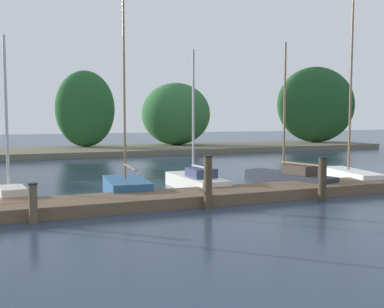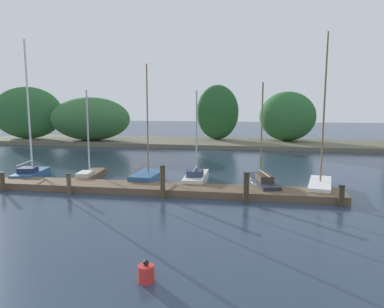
# 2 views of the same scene
# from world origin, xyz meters

# --- Properties ---
(dock_pier) EXTENTS (18.38, 1.80, 0.35)m
(dock_pier) POSITION_xyz_m (0.00, 13.50, 0.18)
(dock_pier) COLOR brown
(dock_pier) RESTS_ON ground
(far_shore) EXTENTS (52.04, 8.15, 7.56)m
(far_shore) POSITION_xyz_m (-0.87, 34.74, 2.81)
(far_shore) COLOR #66604C
(far_shore) RESTS_ON ground
(sailboat_0) EXTENTS (1.75, 3.47, 8.28)m
(sailboat_0) POSITION_xyz_m (-8.65, 15.53, 0.44)
(sailboat_0) COLOR #285684
(sailboat_0) RESTS_ON ground
(sailboat_1) EXTENTS (1.48, 4.55, 5.33)m
(sailboat_1) POSITION_xyz_m (-5.02, 15.77, 0.28)
(sailboat_1) COLOR brown
(sailboat_1) RESTS_ON ground
(sailboat_2) EXTENTS (1.48, 3.30, 6.76)m
(sailboat_2) POSITION_xyz_m (-1.26, 15.59, 0.35)
(sailboat_2) COLOR #285684
(sailboat_2) RESTS_ON ground
(sailboat_3) EXTENTS (1.29, 3.79, 5.28)m
(sailboat_3) POSITION_xyz_m (1.52, 15.94, 0.35)
(sailboat_3) COLOR silver
(sailboat_3) RESTS_ON ground
(sailboat_4) EXTENTS (1.88, 4.30, 5.67)m
(sailboat_4) POSITION_xyz_m (5.20, 15.26, 0.36)
(sailboat_4) COLOR #232833
(sailboat_4) RESTS_ON ground
(sailboat_5) EXTENTS (1.71, 3.80, 8.12)m
(sailboat_5) POSITION_xyz_m (8.24, 15.15, 0.39)
(sailboat_5) COLOR white
(sailboat_5) RESTS_ON ground
(mooring_piling_0) EXTENTS (0.26, 0.26, 1.01)m
(mooring_piling_0) POSITION_xyz_m (-8.17, 12.30, 0.51)
(mooring_piling_0) COLOR #4C3D28
(mooring_piling_0) RESTS_ON ground
(mooring_piling_1) EXTENTS (0.25, 0.25, 1.06)m
(mooring_piling_1) POSITION_xyz_m (-4.45, 12.35, 0.54)
(mooring_piling_1) COLOR brown
(mooring_piling_1) RESTS_ON ground
(mooring_piling_2) EXTENTS (0.28, 0.28, 1.61)m
(mooring_piling_2) POSITION_xyz_m (0.45, 12.37, 0.81)
(mooring_piling_2) COLOR #4C3D28
(mooring_piling_2) RESTS_ON ground
(mooring_piling_3) EXTENTS (0.30, 0.30, 1.44)m
(mooring_piling_3) POSITION_xyz_m (4.46, 12.18, 0.73)
(mooring_piling_3) COLOR #3D3323
(mooring_piling_3) RESTS_ON ground
(mooring_piling_4) EXTENTS (0.29, 0.29, 0.97)m
(mooring_piling_4) POSITION_xyz_m (8.68, 12.36, 0.49)
(mooring_piling_4) COLOR #3D3323
(mooring_piling_4) RESTS_ON ground
(channel_buoy_0) EXTENTS (0.43, 0.43, 0.60)m
(channel_buoy_0) POSITION_xyz_m (2.08, 4.24, 0.24)
(channel_buoy_0) COLOR red
(channel_buoy_0) RESTS_ON ground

